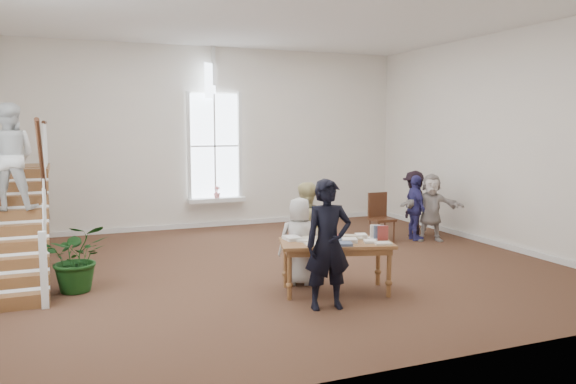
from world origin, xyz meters
name	(u,v)px	position (x,y,z in m)	size (l,w,h in m)	color
ground	(277,267)	(0.00, 0.00, 0.00)	(10.00, 10.00, 0.00)	#42291A
room_shell	(216,211)	(0.00, 4.39, 0.40)	(10.49, 10.00, 10.00)	white
staircase	(11,184)	(-4.34, 0.75, 1.62)	(1.10, 4.10, 2.92)	brown
library_table	(335,247)	(0.29, -1.77, 0.71)	(1.87, 1.30, 0.86)	brown
police_officer	(328,244)	(-0.16, -2.43, 0.92)	(0.67, 0.44, 1.83)	black
elderly_woman	(300,241)	(-0.06, -1.18, 0.71)	(0.70, 0.45, 1.42)	beige
person_yellow	(304,229)	(0.24, -0.68, 0.80)	(0.78, 0.61, 1.61)	#D6C886
woman_cluster_a	(415,208)	(3.73, 1.12, 0.73)	(0.86, 0.36, 1.47)	navy
woman_cluster_b	(414,203)	(4.00, 1.57, 0.76)	(0.98, 0.57, 1.52)	black
woman_cluster_c	(431,207)	(4.00, 0.92, 0.75)	(1.40, 0.44, 1.51)	#BAAFA7
floor_plant	(78,257)	(-3.40, -0.25, 0.53)	(0.96, 0.83, 1.07)	#133A12
side_chair	(380,214)	(2.93, 1.31, 0.61)	(0.47, 0.47, 1.08)	#37180F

